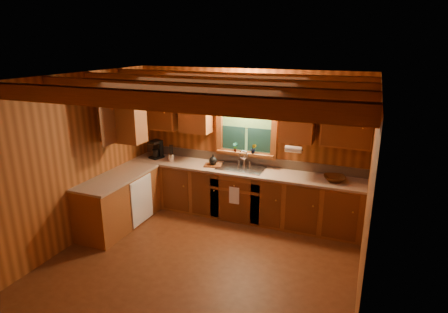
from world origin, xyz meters
The scene contains 20 objects.
room centered at (0.00, 0.00, 1.30)m, with size 4.20×4.20×4.20m.
ceiling_beams centered at (0.00, 0.00, 2.49)m, with size 4.20×2.54×0.18m.
base_cabinets centered at (-0.49, 1.28, 0.43)m, with size 4.20×2.22×0.86m.
countertop centered at (-0.48, 1.29, 0.88)m, with size 4.20×2.24×0.04m.
backsplash centered at (0.00, 1.89, 0.98)m, with size 4.20×0.02×0.16m, color gray.
dishwasher_panel centered at (-1.47, 0.68, 0.43)m, with size 0.02×0.60×0.80m, color white.
upper_cabinets centered at (-0.56, 1.42, 1.84)m, with size 4.19×1.77×0.78m.
window centered at (0.00, 1.87, 1.53)m, with size 1.12×0.08×1.00m.
window_sill centered at (0.00, 1.82, 1.12)m, with size 1.06×0.14×0.04m, color brown.
wall_sconce centered at (0.00, 1.75, 2.16)m, with size 0.45×0.21×0.17m.
paper_towel_roll centered at (0.92, 1.53, 1.37)m, with size 0.11×0.11×0.27m, color white.
dish_towel centered at (0.00, 1.26, 0.52)m, with size 0.18×0.01×0.30m, color white.
sink centered at (0.00, 1.60, 0.86)m, with size 0.82×0.48×0.43m.
coffee_maker centered at (-1.71, 1.62, 1.07)m, with size 0.19×0.25×0.34m.
utensil_crock centered at (-1.35, 1.53, 0.98)m, with size 0.11×0.11×0.31m.
cutting_board centered at (-0.51, 1.55, 0.91)m, with size 0.30×0.22×0.03m, color #5C2D13.
teakettle centered at (-0.51, 1.55, 1.00)m, with size 0.15×0.15×0.19m.
wicker_basket centered at (1.59, 1.57, 0.94)m, with size 0.35×0.35×0.08m, color #48230C.
potted_plant_left centered at (-0.18, 1.79, 1.22)m, with size 0.09×0.06×0.17m, color #5C2D13.
potted_plant_right centered at (0.16, 1.80, 1.23)m, with size 0.10×0.08×0.18m, color #5C2D13.
Camera 1 is at (2.03, -4.29, 3.03)m, focal length 30.02 mm.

